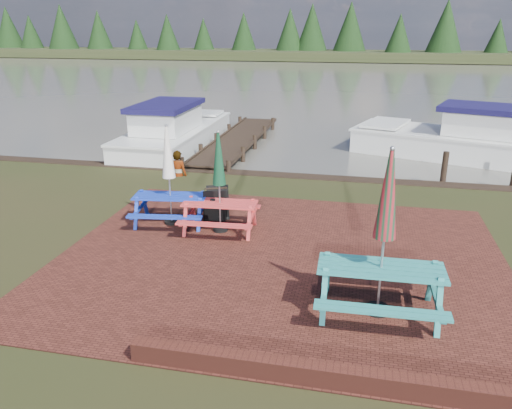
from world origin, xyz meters
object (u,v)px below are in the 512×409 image
object	(u,v)px
chalkboard	(216,204)
jetty	(237,140)
person	(177,151)
boat_near	(470,141)
picnic_table_red	(220,198)
picnic_table_blue	(170,191)
boat_jetty	(175,134)
picnic_table_teal	(382,260)

from	to	relation	value
chalkboard	jetty	bearing A→B (deg)	79.84
chalkboard	person	size ratio (longest dim) A/B	0.54
jetty	boat_near	distance (m)	8.88
picnic_table_red	jetty	xyz separation A→B (m)	(-1.91, 9.11, -0.70)
picnic_table_blue	person	size ratio (longest dim) A/B	1.48
picnic_table_red	boat_jetty	world-z (taller)	picnic_table_red
picnic_table_red	boat_jetty	bearing A→B (deg)	113.78
picnic_table_teal	chalkboard	size ratio (longest dim) A/B	3.24
jetty	chalkboard	bearing A→B (deg)	-79.07
jetty	picnic_table_blue	bearing A→B (deg)	-85.91
jetty	person	xyz separation A→B (m)	(-0.66, -5.02, 0.69)
chalkboard	boat_jetty	world-z (taller)	boat_jetty
person	jetty	bearing A→B (deg)	-92.37
jetty	person	world-z (taller)	person
boat_near	person	bearing A→B (deg)	136.11
person	picnic_table_red	bearing A→B (deg)	127.19
chalkboard	person	xyz separation A→B (m)	(-2.31, 3.53, 0.36)
picnic_table_teal	picnic_table_blue	bearing A→B (deg)	146.52
picnic_table_blue	person	xyz separation A→B (m)	(-1.30, 3.89, -0.03)
chalkboard	boat_near	bearing A→B (deg)	28.89
picnic_table_teal	boat_jetty	distance (m)	13.44
jetty	boat_jetty	xyz separation A→B (m)	(-2.32, -0.94, 0.32)
boat_near	chalkboard	bearing A→B (deg)	158.09
picnic_table_blue	boat_jetty	xyz separation A→B (m)	(-2.96, 7.97, -0.39)
picnic_table_red	picnic_table_teal	bearing A→B (deg)	-42.23
boat_jetty	picnic_table_red	bearing A→B (deg)	-62.77
picnic_table_blue	boat_near	size ratio (longest dim) A/B	0.28
picnic_table_teal	person	world-z (taller)	picnic_table_teal
picnic_table_red	jetty	world-z (taller)	picnic_table_red
picnic_table_red	boat_jetty	distance (m)	9.21
jetty	boat_jetty	bearing A→B (deg)	-157.99
picnic_table_blue	jetty	world-z (taller)	picnic_table_blue
boat_jetty	person	xyz separation A→B (m)	(1.66, -4.08, 0.36)
jetty	person	bearing A→B (deg)	-97.48
picnic_table_blue	boat_near	bearing A→B (deg)	39.36
boat_jetty	jetty	bearing A→B (deg)	21.89
picnic_table_teal	picnic_table_red	bearing A→B (deg)	140.06
chalkboard	boat_jetty	xyz separation A→B (m)	(-3.97, 7.61, -0.01)
boat_jetty	picnic_table_teal	bearing A→B (deg)	-54.96
picnic_table_red	person	distance (m)	4.84
picnic_table_red	jetty	bearing A→B (deg)	98.27
picnic_table_red	jetty	size ratio (longest dim) A/B	0.26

